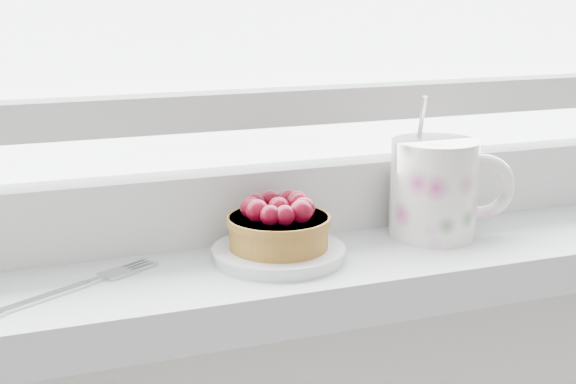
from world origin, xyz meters
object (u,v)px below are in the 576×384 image
saucer (279,253)px  raspberry_tart (279,225)px  fork (73,288)px  floral_mug (437,187)px

saucer → raspberry_tart: size_ratio=1.29×
saucer → fork: saucer is taller
saucer → floral_mug: size_ratio=0.88×
floral_mug → fork: size_ratio=0.90×
floral_mug → raspberry_tart: bearing=-176.0°
raspberry_tart → floral_mug: size_ratio=0.68×
floral_mug → fork: 0.37m
floral_mug → fork: bearing=-176.5°
saucer → fork: bearing=-177.0°
fork → saucer: bearing=3.0°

